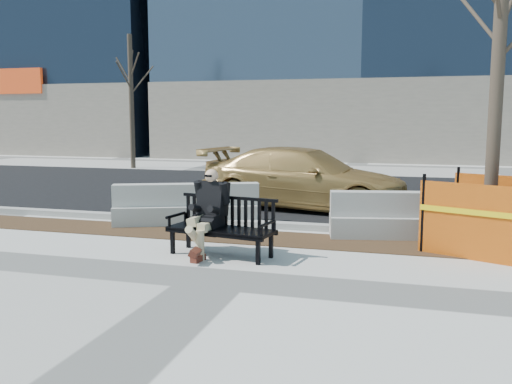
% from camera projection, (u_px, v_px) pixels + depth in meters
% --- Properties ---
extents(ground, '(120.00, 120.00, 0.00)m').
position_uv_depth(ground, '(217.00, 279.00, 7.39)').
color(ground, beige).
rests_on(ground, ground).
extents(mulch_strip, '(40.00, 1.20, 0.02)m').
position_uv_depth(mulch_strip, '(266.00, 238.00, 9.87)').
color(mulch_strip, '#47301C').
rests_on(mulch_strip, ground).
extents(asphalt_street, '(60.00, 10.40, 0.01)m').
position_uv_depth(asphalt_street, '(322.00, 193.00, 15.77)').
color(asphalt_street, black).
rests_on(asphalt_street, ground).
extents(curb, '(60.00, 0.25, 0.12)m').
position_uv_depth(curb, '(279.00, 225.00, 10.76)').
color(curb, '#9E9B93').
rests_on(curb, ground).
extents(bench, '(1.83, 0.93, 0.93)m').
position_uv_depth(bench, '(221.00, 256.00, 8.63)').
color(bench, black).
rests_on(bench, ground).
extents(seated_man, '(0.75, 1.06, 1.36)m').
position_uv_depth(seated_man, '(209.00, 253.00, 8.78)').
color(seated_man, black).
rests_on(seated_man, ground).
extents(tree_fence, '(3.33, 3.33, 6.36)m').
position_uv_depth(tree_fence, '(487.00, 250.00, 8.98)').
color(tree_fence, orange).
rests_on(tree_fence, ground).
extents(sedan, '(5.27, 2.84, 1.45)m').
position_uv_depth(sedan, '(304.00, 208.00, 13.13)').
color(sedan, '#A17C3F').
rests_on(sedan, ground).
extents(jersey_barrier_left, '(2.94, 1.66, 0.84)m').
position_uv_depth(jersey_barrier_left, '(187.00, 224.00, 11.19)').
color(jersey_barrier_left, '#AAA89F').
rests_on(jersey_barrier_left, ground).
extents(jersey_barrier_right, '(3.02, 1.17, 0.85)m').
position_uv_depth(jersey_barrier_right, '(412.00, 238.00, 9.89)').
color(jersey_barrier_right, '#A4A199').
rests_on(jersey_barrier_right, ground).
extents(far_tree_left, '(2.80, 2.80, 6.08)m').
position_uv_depth(far_tree_left, '(133.00, 168.00, 23.69)').
color(far_tree_left, '#473A2D').
rests_on(far_tree_left, ground).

